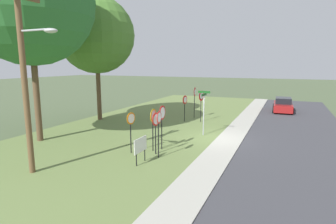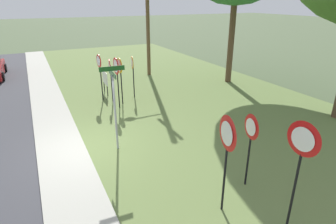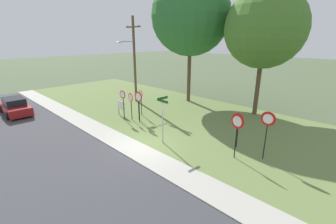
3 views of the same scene
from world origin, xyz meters
name	(u,v)px [view 1 (image 1 of 3)]	position (x,y,z in m)	size (l,w,h in m)	color
ground_plane	(216,139)	(0.00, 0.00, 0.00)	(160.00, 160.00, 0.00)	#4C5B3D
road_asphalt	(300,148)	(0.00, -4.80, 0.01)	(44.00, 6.40, 0.01)	#3D3D42
sidewalk_strip	(229,140)	(0.00, -0.80, 0.03)	(44.00, 1.60, 0.06)	#ADAA9E
grass_median	(134,130)	(0.00, 6.00, 0.02)	(44.00, 12.00, 0.04)	olive
stop_sign_near_left	(131,124)	(-4.57, 3.44, 1.59)	(0.63, 0.13, 2.17)	black
stop_sign_near_right	(159,125)	(-4.70, 1.77, 1.74)	(0.63, 0.11, 2.38)	black
stop_sign_far_left	(153,121)	(-3.79, 2.53, 1.71)	(0.73, 0.10, 2.30)	black
stop_sign_far_center	(162,117)	(-3.32, 2.22, 1.82)	(0.78, 0.09, 2.43)	black
stop_sign_far_right	(156,124)	(-4.22, 2.16, 1.62)	(0.68, 0.13, 2.19)	black
yield_sign_near_left	(185,102)	(4.11, 3.61, 1.62)	(0.69, 0.16, 2.14)	black
yield_sign_near_right	(201,98)	(4.64, 2.40, 1.94)	(0.82, 0.19, 2.53)	black
yield_sign_far_left	(195,95)	(5.82, 3.35, 2.05)	(0.76, 0.11, 2.68)	black
street_name_post	(204,109)	(0.52, 1.01, 1.79)	(0.96, 0.82, 2.93)	#9EA0A8
utility_pole	(26,69)	(-8.58, 5.88, 4.50)	(2.10, 2.04, 8.23)	brown
notice_board	(140,146)	(-5.74, 2.23, 0.87)	(1.10, 0.07, 1.25)	black
oak_tree_left	(29,0)	(-4.75, 9.85, 8.25)	(7.40, 7.40, 11.92)	brown
oak_tree_right	(96,35)	(2.07, 10.56, 6.98)	(6.17, 6.17, 10.04)	brown
parked_sedan_distant	(283,105)	(12.78, -3.62, 0.64)	(4.26, 2.01, 1.39)	maroon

